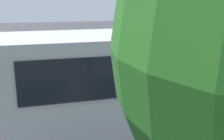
% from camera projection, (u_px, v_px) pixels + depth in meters
% --- Properties ---
extents(ground_plane, '(80.00, 80.00, 0.00)m').
position_uv_depth(ground_plane, '(108.00, 93.00, 12.63)').
color(ground_plane, '#38383D').
extents(tour_bus, '(11.53, 2.80, 3.25)m').
position_uv_depth(tour_bus, '(187.00, 84.00, 8.46)').
color(tour_bus, silver).
rests_on(tour_bus, ground_plane).
extents(spectator_far_left, '(0.57, 0.38, 1.65)m').
position_uv_depth(spectator_far_left, '(175.00, 80.00, 11.26)').
color(spectator_far_left, black).
rests_on(spectator_far_left, ground_plane).
extents(spectator_left, '(0.57, 0.32, 1.69)m').
position_uv_depth(spectator_left, '(158.00, 83.00, 10.70)').
color(spectator_left, '#473823').
rests_on(spectator_left, ground_plane).
extents(spectator_centre, '(0.57, 0.32, 1.82)m').
position_uv_depth(spectator_centre, '(138.00, 82.00, 10.60)').
color(spectator_centre, '#473823').
rests_on(spectator_centre, ground_plane).
extents(spectator_right, '(0.58, 0.33, 1.66)m').
position_uv_depth(spectator_right, '(112.00, 87.00, 10.33)').
color(spectator_right, black).
rests_on(spectator_right, ground_plane).
extents(stunt_motorcycle, '(2.06, 0.65, 1.59)m').
position_uv_depth(stunt_motorcycle, '(52.00, 64.00, 13.99)').
color(stunt_motorcycle, black).
rests_on(stunt_motorcycle, ground_plane).
extents(bay_line_a, '(0.29, 4.72, 0.01)m').
position_uv_depth(bay_line_a, '(181.00, 78.00, 14.94)').
color(bay_line_a, white).
rests_on(bay_line_a, ground_plane).
extents(bay_line_b, '(0.28, 4.57, 0.01)m').
position_uv_depth(bay_line_b, '(134.00, 82.00, 14.29)').
color(bay_line_b, white).
rests_on(bay_line_b, ground_plane).
extents(bay_line_c, '(0.25, 3.86, 0.01)m').
position_uv_depth(bay_line_c, '(81.00, 86.00, 13.64)').
color(bay_line_c, white).
rests_on(bay_line_c, ground_plane).
extents(bay_line_d, '(0.29, 4.91, 0.01)m').
position_uv_depth(bay_line_d, '(24.00, 90.00, 12.99)').
color(bay_line_d, white).
rests_on(bay_line_d, ground_plane).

